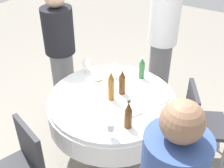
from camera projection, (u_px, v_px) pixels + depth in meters
ground_plane at (112, 152)px, 3.12m from camera, size 10.00×10.00×0.00m
dining_table at (112, 110)px, 2.79m from camera, size 1.24×1.24×0.74m
bottle_brown_right at (122, 82)px, 2.69m from camera, size 0.06×0.06×0.27m
bottle_amber_far at (111, 86)px, 2.60m from camera, size 0.06×0.06×0.32m
bottle_brown_east at (128, 115)px, 2.30m from camera, size 0.07×0.07×0.27m
bottle_green_mid at (142, 69)px, 2.92m from camera, size 0.06×0.06×0.24m
wine_glass_mid at (115, 68)px, 2.94m from camera, size 0.06×0.06×0.15m
wine_glass_near at (111, 127)px, 2.21m from camera, size 0.07×0.07×0.15m
wine_glass_left at (86, 64)px, 3.00m from camera, size 0.07×0.07×0.15m
plate_inner at (157, 97)px, 2.69m from camera, size 0.22×0.22×0.02m
plate_outer at (98, 80)px, 2.92m from camera, size 0.23×0.23×0.04m
fork_far at (97, 127)px, 2.36m from camera, size 0.13×0.15×0.00m
fork_east at (62, 101)px, 2.65m from camera, size 0.14×0.13×0.00m
spoon_mid at (92, 98)px, 2.69m from camera, size 0.02×0.18×0.00m
folded_napkin at (133, 111)px, 2.51m from camera, size 0.16×0.16×0.02m
person_right at (162, 41)px, 3.36m from camera, size 0.34×0.34×1.68m
person_east at (61, 54)px, 3.24m from camera, size 0.34×0.34×1.57m
chair_left at (200, 120)px, 2.77m from camera, size 0.54×0.54×0.87m
chair_front at (21, 164)px, 2.32m from camera, size 0.51×0.51×0.87m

